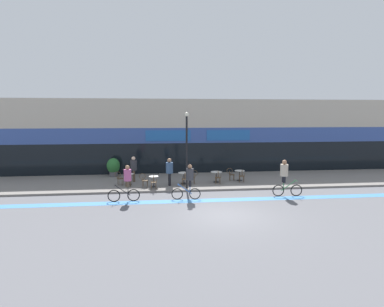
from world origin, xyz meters
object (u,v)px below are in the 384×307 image
object	(u,v)px
bistro_table_0	(129,177)
cafe_chair_4_near	(242,175)
cafe_chair_0_side	(119,177)
cafe_chair_0_near	(128,179)
cafe_chair_2_near	(185,178)
planter_pot	(113,167)
cafe_chair_3_near	(218,177)
bistro_table_4	(240,173)
cafe_chair_1_side	(144,179)
cafe_chair_2_side	(193,176)
cafe_chair_4_side	(231,173)
cyclist_1	(189,179)
bistro_table_1	(154,179)
bistro_table_2	(184,176)
pedestrian_far_end	(134,167)
bistro_table_3	(216,175)
pedestrian_near_end	(169,169)
cafe_chair_1_near	(154,181)
lamp_post	(187,145)
cyclist_0	(285,175)
cyclist_2	(126,181)

from	to	relation	value
bistro_table_0	cafe_chair_4_near	xyz separation A→B (m)	(7.63, -0.13, -0.01)
cafe_chair_0_side	cafe_chair_0_near	bearing A→B (deg)	-38.46
cafe_chair_2_near	planter_pot	bearing A→B (deg)	49.57
cafe_chair_3_near	cafe_chair_4_near	xyz separation A→B (m)	(1.72, 0.32, 0.00)
bistro_table_4	cafe_chair_1_side	size ratio (longest dim) A/B	0.80
cafe_chair_0_near	cafe_chair_2_side	xyz separation A→B (m)	(4.28, 0.55, 0.00)
cafe_chair_4_near	cafe_chair_2_near	bearing A→B (deg)	105.74
cafe_chair_1_side	cafe_chair_4_side	world-z (taller)	same
bistro_table_4	cyclist_1	world-z (taller)	cyclist_1
cafe_chair_0_near	cyclist_1	size ratio (longest dim) A/B	0.45
bistro_table_1	cafe_chair_2_side	world-z (taller)	cafe_chair_2_side
bistro_table_2	cyclist_1	world-z (taller)	cyclist_1
bistro_table_1	cafe_chair_3_near	size ratio (longest dim) A/B	0.78
bistro_table_4	cafe_chair_1_side	bearing A→B (deg)	-169.13
cafe_chair_4_side	pedestrian_far_end	distance (m)	6.81
bistro_table_0	cyclist_1	distance (m)	5.08
bistro_table_3	cafe_chair_4_side	xyz separation A→B (m)	(1.10, 0.33, -0.01)
pedestrian_near_end	bistro_table_1	bearing A→B (deg)	-168.01
cafe_chair_1_near	bistro_table_2	bearing A→B (deg)	-61.96
bistro_table_2	lamp_post	bearing A→B (deg)	-86.46
bistro_table_2	cyclist_0	xyz separation A→B (m)	(5.61, -3.32, 0.58)
pedestrian_near_end	cafe_chair_1_near	bearing A→B (deg)	-142.11
bistro_table_2	cyclist_2	distance (m)	4.87
cafe_chair_2_near	pedestrian_near_end	bearing A→B (deg)	71.87
cafe_chair_0_side	lamp_post	xyz separation A→B (m)	(4.36, -1.36, 2.26)
bistro_table_1	cafe_chair_0_side	world-z (taller)	cafe_chair_0_side
cafe_chair_4_near	planter_pot	bearing A→B (deg)	78.95
cyclist_0	cyclist_1	distance (m)	5.60
cafe_chair_1_near	cyclist_2	distance (m)	2.59
bistro_table_2	cafe_chair_4_side	world-z (taller)	cafe_chair_4_side
cafe_chair_2_side	bistro_table_4	bearing A→B (deg)	-174.06
pedestrian_far_end	bistro_table_2	bearing A→B (deg)	151.10
bistro_table_1	cyclist_0	world-z (taller)	cyclist_0
bistro_table_1	cafe_chair_2_side	bearing A→B (deg)	15.05
bistro_table_1	cafe_chair_0_near	bearing A→B (deg)	174.50
bistro_table_0	cafe_chair_1_side	size ratio (longest dim) A/B	0.82
bistro_table_3	bistro_table_4	distance (m)	1.76
cafe_chair_2_side	pedestrian_far_end	size ratio (longest dim) A/B	0.51
bistro_table_1	planter_pot	bearing A→B (deg)	129.88
cafe_chair_1_near	cafe_chair_3_near	bearing A→B (deg)	-82.92
cafe_chair_1_near	pedestrian_near_end	distance (m)	1.48
bistro_table_1	lamp_post	distance (m)	3.14
bistro_table_1	cafe_chair_3_near	xyz separation A→B (m)	(4.26, 0.33, 0.02)
cafe_chair_2_near	cafe_chair_2_side	size ratio (longest dim) A/B	1.00
bistro_table_4	cafe_chair_0_near	xyz separation A→B (m)	(-7.64, -1.12, 0.00)
lamp_post	pedestrian_near_end	bearing A→B (deg)	140.71
cafe_chair_0_near	cafe_chair_4_side	xyz separation A→B (m)	(7.02, 1.13, 0.00)
cafe_chair_3_near	cyclist_1	bearing A→B (deg)	145.51
cafe_chair_0_near	cyclist_2	world-z (taller)	cyclist_2
bistro_table_3	cafe_chair_1_near	size ratio (longest dim) A/B	0.88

